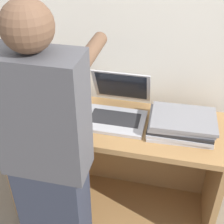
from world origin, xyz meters
name	(u,v)px	position (x,y,z in m)	size (l,w,h in m)	color
wall_back	(128,27)	(0.00, 0.60, 1.20)	(8.00, 0.05, 2.40)	silver
cart	(117,160)	(0.00, 0.31, 0.37)	(1.29, 0.49, 0.74)	#A87A47
laptop_open	(117,109)	(0.00, 0.31, 0.79)	(0.36, 0.38, 0.26)	#B7B7BC
laptop_stack_left	(52,104)	(-0.38, 0.24, 0.81)	(0.38, 0.28, 0.14)	slate
laptop_stack_right	(181,124)	(0.38, 0.24, 0.79)	(0.38, 0.29, 0.10)	#B7B7BC
person	(49,162)	(-0.23, -0.19, 0.78)	(0.40, 0.52, 1.55)	#2D3342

